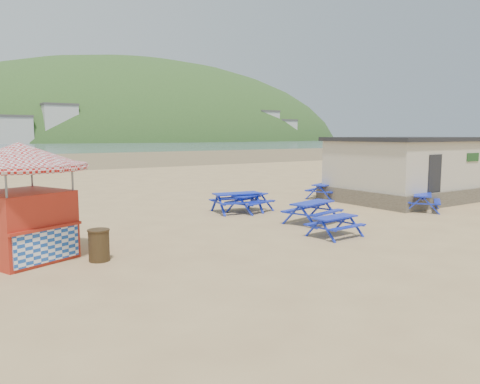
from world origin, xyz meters
TOP-DOWN VIEW (x-y plane):
  - ground at (0.00, 0.00)m, footprint 400.00×400.00m
  - wet_sand at (0.00, 55.00)m, footprint 400.00×400.00m
  - picnic_table_blue_a at (1.66, 2.28)m, footprint 2.13×1.92m
  - picnic_table_blue_b at (1.11, 2.48)m, footprint 2.24×1.93m
  - picnic_table_blue_c at (7.26, 3.48)m, footprint 2.25×2.04m
  - picnic_table_blue_d at (2.05, -1.15)m, footprint 2.21×1.94m
  - picnic_table_blue_e at (1.08, -3.25)m, footprint 1.66×1.37m
  - picnic_table_blue_f at (7.98, -1.68)m, footprint 2.25×2.16m
  - picnic_table_yellow at (-8.05, -0.30)m, footprint 2.06×1.83m
  - ice_cream_kiosk at (-7.72, -0.69)m, footprint 4.50×4.50m
  - litter_bin at (-6.13, -1.92)m, footprint 0.57×0.57m
  - amenity_block at (10.50, 1.00)m, footprint 7.40×5.40m
  - headland_town at (90.00, 229.68)m, footprint 264.00×144.00m

SIDE VIEW (x-z plane):
  - headland_town at x=90.00m, z-range -63.91..44.09m
  - ground at x=0.00m, z-range 0.00..0.00m
  - wet_sand at x=0.00m, z-range 0.00..0.00m
  - picnic_table_blue_e at x=1.08m, z-range 0.00..0.66m
  - picnic_table_yellow at x=-8.05m, z-range 0.00..0.73m
  - picnic_table_blue_f at x=7.98m, z-range 0.00..0.74m
  - picnic_table_blue_a at x=1.66m, z-range 0.00..0.74m
  - picnic_table_blue_c at x=7.26m, z-range 0.00..0.77m
  - picnic_table_blue_d at x=2.05m, z-range 0.00..0.80m
  - picnic_table_blue_b at x=1.11m, z-range 0.00..0.83m
  - litter_bin at x=-6.13m, z-range 0.01..0.84m
  - amenity_block at x=10.50m, z-range -0.01..3.14m
  - ice_cream_kiosk at x=-7.72m, z-range 0.40..3.48m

